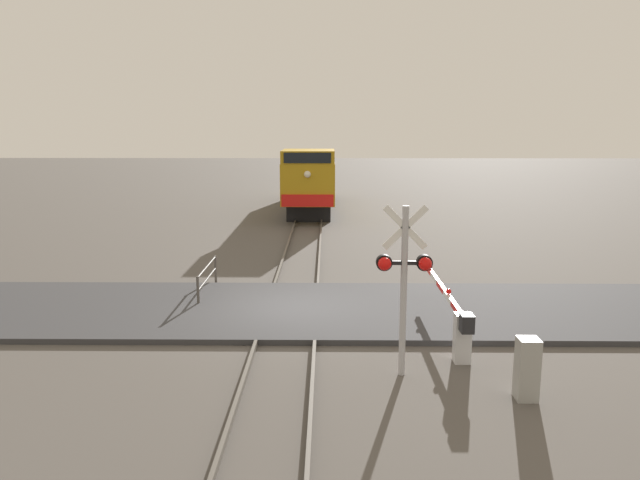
{
  "coord_description": "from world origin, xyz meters",
  "views": [
    {
      "loc": [
        1.01,
        -16.65,
        5.32
      ],
      "look_at": [
        0.79,
        2.57,
        1.62
      ],
      "focal_mm": 33.89,
      "sensor_mm": 36.0,
      "label": 1
    }
  ],
  "objects": [
    {
      "name": "crossing_signal",
      "position": [
        2.63,
        -4.4,
        2.26
      ],
      "size": [
        1.18,
        0.33,
        3.7
      ],
      "color": "#ADADB2",
      "rests_on": "ground_plane"
    },
    {
      "name": "rail_track_right",
      "position": [
        0.72,
        0.0,
        0.07
      ],
      "size": [
        0.08,
        80.0,
        0.15
      ],
      "primitive_type": "cube",
      "color": "#59544C",
      "rests_on": "ground_plane"
    },
    {
      "name": "crossing_gate",
      "position": [
        4.07,
        -2.97,
        0.78
      ],
      "size": [
        0.36,
        5.57,
        1.25
      ],
      "color": "silver",
      "rests_on": "ground_plane"
    },
    {
      "name": "guard_railing",
      "position": [
        -2.76,
        1.79,
        0.63
      ],
      "size": [
        0.08,
        2.91,
        0.95
      ],
      "color": "#4C4742",
      "rests_on": "ground_plane"
    },
    {
      "name": "ground_plane",
      "position": [
        0.0,
        0.0,
        0.0
      ],
      "size": [
        160.0,
        160.0,
        0.0
      ],
      "primitive_type": "plane",
      "color": "#514C47"
    },
    {
      "name": "locomotive",
      "position": [
        0.0,
        21.35,
        2.01
      ],
      "size": [
        2.87,
        14.33,
        3.95
      ],
      "color": "black",
      "rests_on": "ground_plane"
    },
    {
      "name": "utility_cabinet",
      "position": [
        4.92,
        -5.54,
        0.62
      ],
      "size": [
        0.41,
        0.41,
        1.25
      ],
      "primitive_type": "cube",
      "color": "#999993",
      "rests_on": "ground_plane"
    },
    {
      "name": "rail_track_left",
      "position": [
        -0.72,
        0.0,
        0.07
      ],
      "size": [
        0.08,
        80.0,
        0.15
      ],
      "primitive_type": "cube",
      "color": "#59544C",
      "rests_on": "ground_plane"
    },
    {
      "name": "road_surface",
      "position": [
        0.0,
        0.0,
        0.08
      ],
      "size": [
        36.0,
        5.38,
        0.15
      ],
      "primitive_type": "cube",
      "color": "#38383A",
      "rests_on": "ground_plane"
    }
  ]
}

